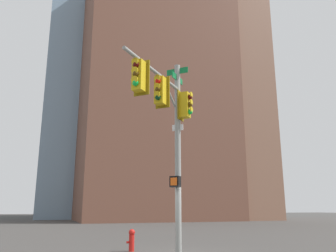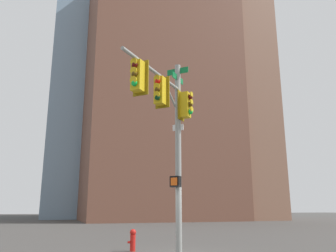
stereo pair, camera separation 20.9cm
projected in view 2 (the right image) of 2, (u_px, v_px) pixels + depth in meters
signal_pole_assembly at (169, 118)px, 12.44m from camera, size 3.37×3.29×7.33m
fire_hydrant at (133, 239)px, 13.98m from camera, size 0.34×0.26×0.87m
building_brick_nearside at (156, 92)px, 55.16m from camera, size 21.75×19.06×39.92m
building_brick_midblock at (199, 105)px, 56.92m from camera, size 19.85×17.45×36.69m
building_glass_tower at (115, 32)px, 78.43m from camera, size 25.35×32.37×82.07m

